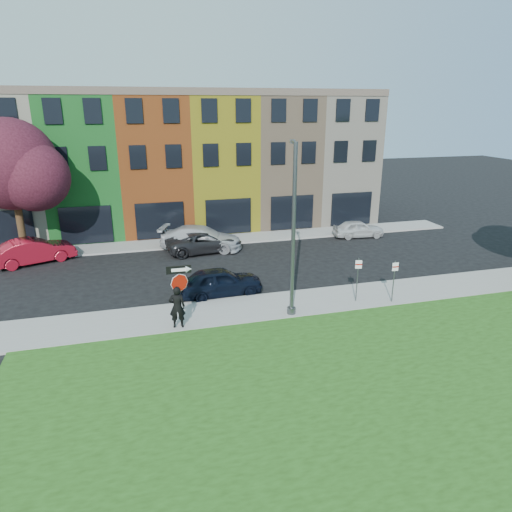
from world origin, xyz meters
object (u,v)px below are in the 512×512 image
object	(u,v)px
stop_sign	(179,283)
man	(177,307)
street_lamp	(293,231)
sedan_near	(220,282)

from	to	relation	value
stop_sign	man	xyz separation A→B (m)	(-0.16, -0.08, -1.04)
man	street_lamp	world-z (taller)	street_lamp
stop_sign	sedan_near	xyz separation A→B (m)	(2.35, 3.23, -1.38)
stop_sign	man	distance (m)	1.06
street_lamp	man	bearing A→B (deg)	-161.81
man	stop_sign	bearing A→B (deg)	-147.73
stop_sign	sedan_near	distance (m)	4.23
stop_sign	street_lamp	distance (m)	5.49
sedan_near	street_lamp	distance (m)	5.33
stop_sign	man	world-z (taller)	stop_sign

